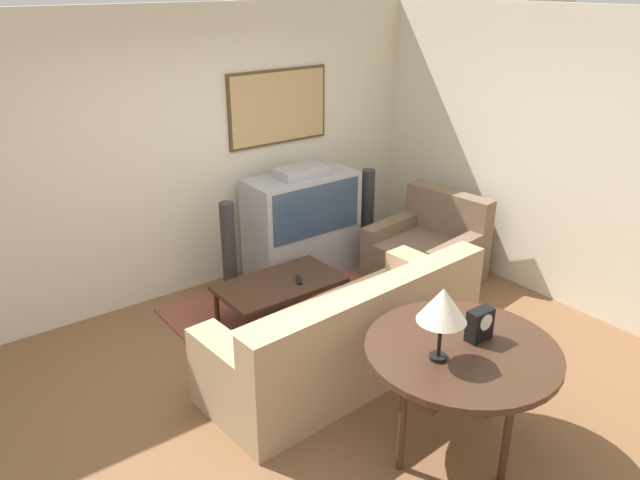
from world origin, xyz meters
TOP-DOWN VIEW (x-y plane):
  - ground_plane at (0.00, 0.00)m, footprint 12.00×12.00m
  - wall_back at (0.02, 2.13)m, footprint 12.00×0.10m
  - wall_right at (2.63, 0.00)m, footprint 0.06×12.00m
  - area_rug at (0.41, 0.95)m, footprint 2.03×1.84m
  - tv at (1.00, 1.70)m, footprint 1.14×0.54m
  - couch at (0.24, 0.01)m, footprint 2.33×1.00m
  - armchair at (1.95, 0.81)m, footprint 1.03×1.08m
  - coffee_table at (0.26, 1.01)m, footprint 1.11×0.63m
  - console_table at (0.27, -1.06)m, footprint 1.23×1.23m
  - table_lamp at (0.05, -1.05)m, footprint 0.30×0.30m
  - mantel_clock at (0.42, -1.05)m, footprint 0.18×0.10m
  - remote at (0.41, 0.92)m, footprint 0.12×0.16m
  - speaker_tower_left at (0.12, 1.67)m, footprint 0.24×0.24m
  - speaker_tower_right at (1.87, 1.67)m, footprint 0.24×0.24m

SIDE VIEW (x-z plane):
  - ground_plane at x=0.00m, z-range 0.00..0.00m
  - area_rug at x=0.41m, z-range 0.00..0.01m
  - armchair at x=1.95m, z-range -0.15..0.72m
  - couch at x=0.24m, z-range -0.12..0.76m
  - coffee_table at x=0.26m, z-range 0.16..0.55m
  - remote at x=0.41m, z-range 0.39..0.41m
  - speaker_tower_left at x=0.12m, z-range -0.03..0.95m
  - speaker_tower_right at x=1.87m, z-range -0.03..0.95m
  - tv at x=1.00m, z-range -0.03..1.13m
  - console_table at x=0.27m, z-range 0.32..1.10m
  - mantel_clock at x=0.42m, z-range 0.77..0.99m
  - table_lamp at x=0.05m, z-range 0.90..1.38m
  - wall_right at x=2.63m, z-range 0.00..2.70m
  - wall_back at x=0.02m, z-range 0.01..2.71m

